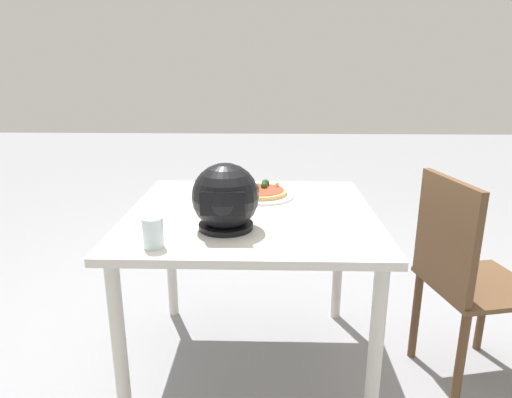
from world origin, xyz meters
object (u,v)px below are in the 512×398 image
(motorcycle_helmet, at_px, (225,198))
(pizza, at_px, (261,191))
(dining_table, at_px, (251,231))
(drinking_glass, at_px, (153,233))
(chair_side, at_px, (462,272))

(motorcycle_helmet, bearing_deg, pizza, -105.89)
(dining_table, distance_m, drinking_glass, 0.51)
(motorcycle_helmet, distance_m, drinking_glass, 0.29)
(dining_table, relative_size, pizza, 4.21)
(dining_table, xyz_separation_m, motorcycle_helmet, (0.08, 0.20, 0.20))
(pizza, bearing_deg, drinking_glass, 60.50)
(pizza, xyz_separation_m, drinking_glass, (0.34, 0.60, 0.03))
(dining_table, bearing_deg, pizza, -99.37)
(chair_side, bearing_deg, pizza, -19.03)
(drinking_glass, xyz_separation_m, chair_side, (-1.17, -0.32, -0.28))
(motorcycle_helmet, relative_size, drinking_glass, 2.37)
(chair_side, bearing_deg, dining_table, -4.24)
(drinking_glass, bearing_deg, dining_table, -128.52)
(pizza, bearing_deg, motorcycle_helmet, 74.11)
(dining_table, distance_m, pizza, 0.25)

